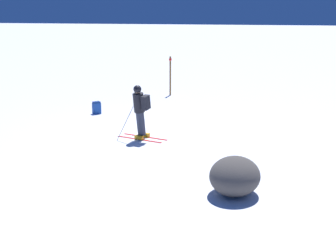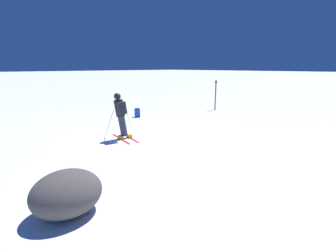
# 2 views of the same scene
# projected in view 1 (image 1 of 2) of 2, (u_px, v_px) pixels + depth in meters

# --- Properties ---
(ground_plane) EXTENTS (300.00, 300.00, 0.00)m
(ground_plane) POSITION_uv_depth(u_px,v_px,m) (155.00, 130.00, 16.28)
(ground_plane) COLOR white
(skier) EXTENTS (1.26, 1.72, 1.79)m
(skier) POSITION_uv_depth(u_px,v_px,m) (140.00, 109.00, 14.78)
(skier) COLOR red
(skier) RESTS_ON ground
(spare_backpack) EXTENTS (0.37, 0.36, 0.50)m
(spare_backpack) POSITION_uv_depth(u_px,v_px,m) (97.00, 108.00, 18.80)
(spare_backpack) COLOR #194293
(spare_backpack) RESTS_ON ground
(exposed_boulder_0) EXTENTS (1.33, 1.13, 0.86)m
(exposed_boulder_0) POSITION_uv_depth(u_px,v_px,m) (235.00, 176.00, 10.37)
(exposed_boulder_0) COLOR #4C4742
(exposed_boulder_0) RESTS_ON ground
(trail_marker) EXTENTS (0.13, 0.13, 1.91)m
(trail_marker) POSITION_uv_depth(u_px,v_px,m) (170.00, 74.00, 22.86)
(trail_marker) COLOR brown
(trail_marker) RESTS_ON ground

